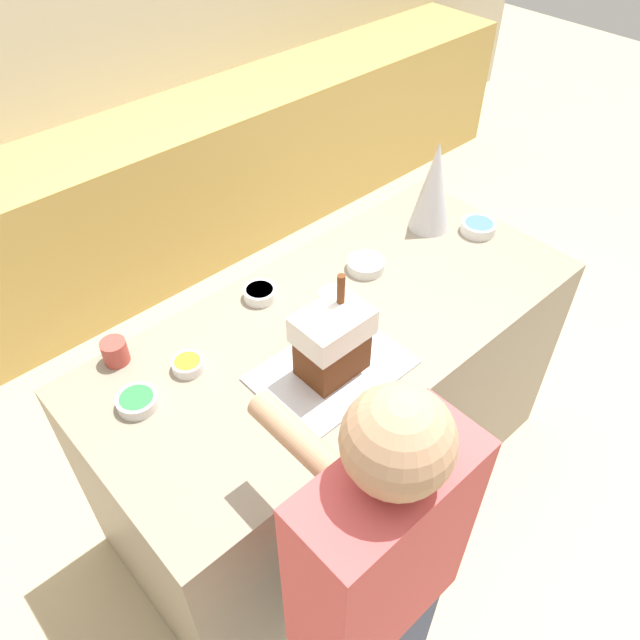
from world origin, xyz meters
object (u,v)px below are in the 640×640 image
Objects in this scene: decorative_tree at (434,186)px; candy_bowl_beside_tree at (137,401)px; baking_tray at (332,370)px; candy_bowl_front_corner at (333,297)px; candy_bowl_far_right at (260,293)px; candy_bowl_near_tray_right at (366,264)px; mug at (115,352)px; candy_bowl_behind_tray at (479,227)px; gingerbread_house at (332,341)px; candy_bowl_far_left at (188,364)px; person at (374,599)px.

decorative_tree is 3.02× the size of candy_bowl_beside_tree.
candy_bowl_front_corner reaches higher than baking_tray.
decorative_tree is 3.19× the size of candy_bowl_far_right.
candy_bowl_beside_tree is 0.88× the size of candy_bowl_near_tray_right.
candy_bowl_beside_tree is 0.21m from mug.
candy_bowl_behind_tray is 1.68× the size of mug.
gingerbread_house is at bearing -46.21° from mug.
gingerbread_house reaches higher than candy_bowl_far_left.
mug is (-1.41, 0.34, 0.02)m from candy_bowl_behind_tray.
decorative_tree is 1.16m from candy_bowl_far_left.
candy_bowl_front_corner is 0.55m from candy_bowl_far_left.
candy_bowl_behind_tray is (0.12, -0.16, -0.16)m from decorative_tree.
candy_bowl_behind_tray is at bearing -6.44° from candy_bowl_front_corner.
candy_bowl_near_tray_right is 1.17m from person.
baking_tray is 0.43m from candy_bowl_far_right.
candy_bowl_front_corner is at bearing 45.97° from gingerbread_house.
decorative_tree is (0.82, 0.31, 0.05)m from gingerbread_house.
candy_bowl_far_right is 0.07× the size of person.
gingerbread_house is 0.60m from candy_bowl_beside_tree.
candy_bowl_beside_tree is (-0.52, 0.29, 0.02)m from baking_tray.
baking_tray is at bearing -134.06° from candy_bowl_front_corner.
candy_bowl_near_tray_right is at bearing -1.86° from candy_bowl_far_left.
candy_bowl_near_tray_right is at bearing 14.47° from candy_bowl_front_corner.
mug reaches higher than candy_bowl_far_left.
candy_bowl_far_right is (0.05, 0.42, 0.02)m from baking_tray.
decorative_tree is 0.80m from candy_bowl_far_right.
gingerbread_house is 0.34m from candy_bowl_front_corner.
candy_bowl_near_tray_right is at bearing 45.82° from person.
person is at bearing -151.96° from candy_bowl_behind_tray.
candy_bowl_far_left is (-1.15, 0.00, -0.17)m from decorative_tree.
decorative_tree is 2.67× the size of candy_bowl_near_tray_right.
gingerbread_house is at bearing -159.49° from decorative_tree.
person reaches higher than candy_bowl_behind_tray.
gingerbread_house is 3.32× the size of candy_bowl_front_corner.
candy_bowl_far_right is at bearing 13.32° from candy_bowl_beside_tree.
mug is 1.06m from person.
candy_bowl_beside_tree is 0.74m from candy_bowl_front_corner.
decorative_tree reaches higher than candy_bowl_beside_tree.
candy_bowl_behind_tray is at bearing -5.51° from candy_bowl_beside_tree.
candy_bowl_front_corner is at bearing -172.58° from decorative_tree.
candy_bowl_far_right is at bearing 171.45° from decorative_tree.
mug is (-0.52, 0.07, 0.02)m from candy_bowl_far_right.
candy_bowl_beside_tree is (-0.57, -0.13, -0.00)m from candy_bowl_far_right.
candy_bowl_beside_tree is 0.08× the size of person.
decorative_tree reaches higher than baking_tray.
candy_bowl_far_right is 0.39m from candy_bowl_far_left.
candy_bowl_near_tray_right is (0.39, -0.14, -0.00)m from candy_bowl_far_right.
mug is (-0.47, 0.49, -0.09)m from gingerbread_house.
candy_bowl_far_right is at bearing -7.55° from mug.
mug is at bearing 95.49° from person.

